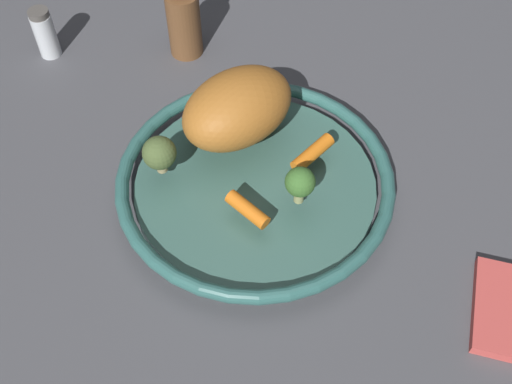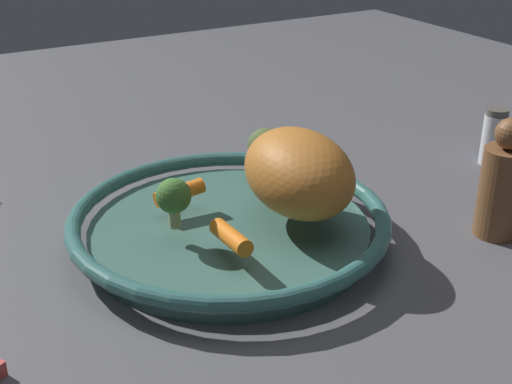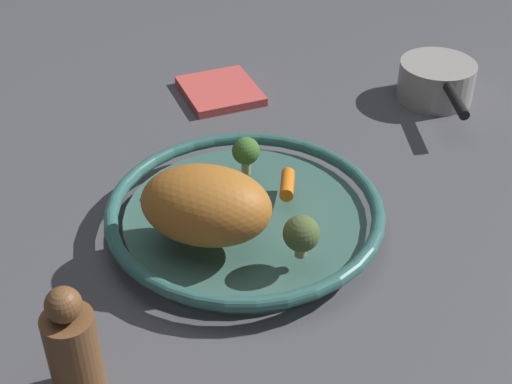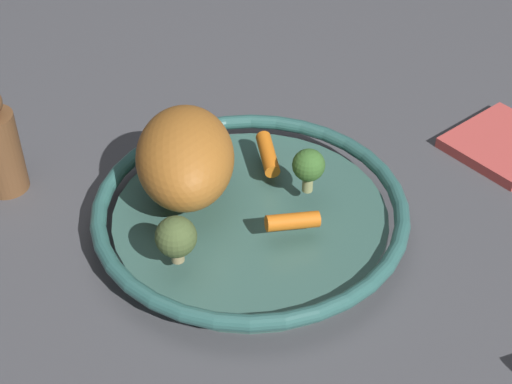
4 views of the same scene
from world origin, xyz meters
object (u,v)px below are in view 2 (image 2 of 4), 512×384
baby_carrot_left (179,193)px  baby_carrot_center (231,237)px  salt_shaker (494,137)px  serving_bowl (229,226)px  pepper_mill (503,185)px  broccoli_floret_small (174,197)px  roast_chicken_piece (299,172)px  broccoli_floret_mid (265,146)px

baby_carrot_left → baby_carrot_center: bearing=-89.4°
salt_shaker → serving_bowl: bearing=-177.3°
pepper_mill → baby_carrot_left: bearing=149.5°
serving_bowl → baby_carrot_center: (-0.03, -0.07, 0.03)m
baby_carrot_left → broccoli_floret_small: (-0.03, -0.06, 0.03)m
baby_carrot_center → baby_carrot_left: (-0.00, 0.12, -0.00)m
roast_chicken_piece → salt_shaker: size_ratio=1.93×
baby_carrot_center → baby_carrot_left: same height
salt_shaker → pepper_mill: pepper_mill is taller
broccoli_floret_mid → salt_shaker: (0.34, -0.06, -0.03)m
roast_chicken_piece → broccoli_floret_mid: 0.12m
roast_chicken_piece → broccoli_floret_mid: size_ratio=2.90×
baby_carrot_center → salt_shaker: 0.47m
serving_bowl → roast_chicken_piece: 0.10m
pepper_mill → baby_carrot_center: bearing=168.6°
serving_bowl → broccoli_floret_small: broccoli_floret_small is taller
salt_shaker → baby_carrot_center: bearing=-168.9°
roast_chicken_piece → baby_carrot_left: (-0.10, 0.09, -0.04)m
baby_carrot_left → roast_chicken_piece: bearing=-40.8°
baby_carrot_left → broccoli_floret_small: size_ratio=1.06×
serving_bowl → salt_shaker: bearing=2.7°
roast_chicken_piece → broccoli_floret_mid: bearing=77.8°
broccoli_floret_mid → roast_chicken_piece: bearing=-102.2°
baby_carrot_center → baby_carrot_left: bearing=90.6°
broccoli_floret_small → broccoli_floret_mid: 0.18m
broccoli_floret_small → broccoli_floret_mid: same height
baby_carrot_center → roast_chicken_piece: bearing=18.3°
broccoli_floret_mid → pepper_mill: size_ratio=0.39×
serving_bowl → baby_carrot_center: size_ratio=5.55×
broccoli_floret_small → broccoli_floret_mid: size_ratio=1.01×
baby_carrot_left → broccoli_floret_mid: bearing=11.2°
pepper_mill → broccoli_floret_mid: bearing=131.6°
broccoli_floret_mid → pepper_mill: bearing=-48.4°
broccoli_floret_mid → pepper_mill: pepper_mill is taller
baby_carrot_left → pepper_mill: (0.31, -0.18, 0.01)m
serving_bowl → baby_carrot_left: (-0.04, 0.05, 0.03)m
broccoli_floret_small → salt_shaker: 0.50m
broccoli_floret_mid → baby_carrot_center: bearing=-130.5°
serving_bowl → baby_carrot_left: bearing=125.2°
broccoli_floret_small → pepper_mill: (0.34, -0.13, -0.01)m
roast_chicken_piece → baby_carrot_left: bearing=139.2°
serving_bowl → pepper_mill: (0.28, -0.13, 0.04)m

